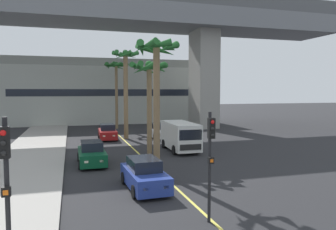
# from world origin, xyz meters

# --- Properties ---
(sidewalk_left) EXTENTS (4.80, 80.00, 0.15)m
(sidewalk_left) POSITION_xyz_m (-8.00, 16.00, 0.07)
(sidewalk_left) COLOR #9E9991
(sidewalk_left) RESTS_ON ground
(lane_stripe_center) EXTENTS (0.14, 56.00, 0.01)m
(lane_stripe_center) POSITION_xyz_m (0.00, 24.00, 0.00)
(lane_stripe_center) COLOR #DBCC4C
(lane_stripe_center) RESTS_ON ground
(bridge_overpass) EXTENTS (61.62, 8.00, 17.24)m
(bridge_overpass) POSITION_xyz_m (1.35, 38.13, 13.54)
(bridge_overpass) COLOR slate
(bridge_overpass) RESTS_ON ground
(pier_building_backdrop) EXTENTS (29.93, 8.04, 9.80)m
(pier_building_backdrop) POSITION_xyz_m (0.00, 49.21, 4.84)
(pier_building_backdrop) COLOR #ADB2A8
(pier_building_backdrop) RESTS_ON ground
(car_queue_front) EXTENTS (1.85, 4.11, 1.56)m
(car_queue_front) POSITION_xyz_m (-3.81, 19.30, 0.72)
(car_queue_front) COLOR #0C4728
(car_queue_front) RESTS_ON ground
(car_queue_second) EXTENTS (1.95, 4.16, 1.56)m
(car_queue_second) POSITION_xyz_m (-1.55, 30.63, 0.72)
(car_queue_second) COLOR maroon
(car_queue_second) RESTS_ON ground
(car_queue_third) EXTENTS (1.95, 4.16, 1.56)m
(car_queue_third) POSITION_xyz_m (-1.59, 12.84, 0.72)
(car_queue_third) COLOR navy
(car_queue_third) RESTS_ON ground
(car_queue_fourth) EXTENTS (1.84, 4.10, 1.56)m
(car_queue_fourth) POSITION_xyz_m (3.77, 29.99, 0.72)
(car_queue_fourth) COLOR white
(car_queue_fourth) RESTS_ON ground
(delivery_van) EXTENTS (2.21, 5.28, 2.36)m
(delivery_van) POSITION_xyz_m (3.56, 22.41, 1.29)
(delivery_van) COLOR silver
(delivery_van) RESTS_ON ground
(traffic_light_left_sidewalk_corner) EXTENTS (0.24, 0.37, 4.20)m
(traffic_light_left_sidewalk_corner) POSITION_xyz_m (-6.63, 5.44, 2.86)
(traffic_light_left_sidewalk_corner) COLOR black
(traffic_light_left_sidewalk_corner) RESTS_ON sidewalk_left
(traffic_light_median_near) EXTENTS (0.24, 0.37, 4.20)m
(traffic_light_median_near) POSITION_xyz_m (-0.15, 7.96, 2.71)
(traffic_light_median_near) COLOR black
(traffic_light_median_near) RESTS_ON ground
(palm_tree_near_median) EXTENTS (2.73, 2.85, 9.17)m
(palm_tree_near_median) POSITION_xyz_m (0.37, 30.52, 6.73)
(palm_tree_near_median) COLOR brown
(palm_tree_near_median) RESTS_ON ground
(palm_tree_mid_median) EXTENTS (3.29, 3.23, 8.80)m
(palm_tree_mid_median) POSITION_xyz_m (0.73, 40.14, 7.36)
(palm_tree_mid_median) COLOR brown
(palm_tree_mid_median) RESTS_ON ground
(palm_tree_far_median) EXTENTS (3.03, 3.04, 7.27)m
(palm_tree_far_median) POSITION_xyz_m (0.72, 21.31, 5.92)
(palm_tree_far_median) COLOR brown
(palm_tree_far_median) RESTS_ON ground
(palm_tree_farthest_median) EXTENTS (2.83, 2.87, 8.08)m
(palm_tree_farthest_median) POSITION_xyz_m (-0.10, 16.12, 6.36)
(palm_tree_farthest_median) COLOR brown
(palm_tree_farthest_median) RESTS_ON ground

